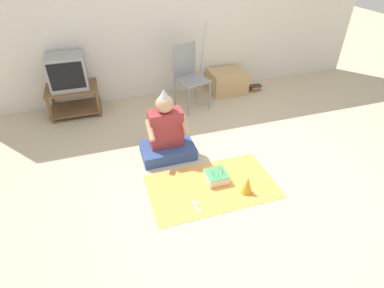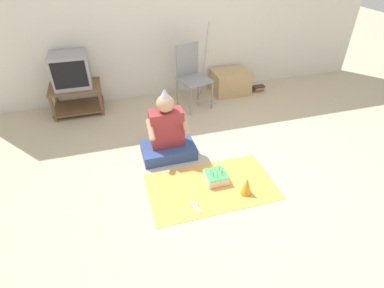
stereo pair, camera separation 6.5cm
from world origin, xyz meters
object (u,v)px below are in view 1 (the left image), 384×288
Objects in this scene: folding_chair at (189,73)px; dust_mop at (203,81)px; tv at (67,71)px; person_seated at (167,136)px; book_pile at (254,88)px; cardboard_box_stack at (227,81)px; birthday_cake at (217,176)px; party_hat_blue at (247,185)px.

dust_mop is at bearing 5.62° from folding_chair.
dust_mop is (1.90, -0.25, -0.28)m from tv.
dust_mop is 1.44× the size of person_seated.
tv is 1.93m from dust_mop.
dust_mop reaches higher than book_pile.
folding_chair reaches higher than cardboard_box_stack.
dust_mop reaches higher than birthday_cake.
cardboard_box_stack reaches higher than party_hat_blue.
tv is 2.93m from book_pile.
party_hat_blue is at bearing -54.26° from tv.
birthday_cake is 1.19× the size of party_hat_blue.
tv is 2.45m from cardboard_box_stack.
party_hat_blue is (-0.24, -2.06, -0.25)m from dust_mop.
folding_chair is 0.29m from dust_mop.
party_hat_blue is at bearing -96.61° from dust_mop.
person_seated is at bearing -144.85° from book_pile.
tv is 2.17× the size of birthday_cake.
party_hat_blue is (0.62, -0.88, -0.17)m from person_seated.
birthday_cake is 0.36m from party_hat_blue.
folding_chair is 2.08m from party_hat_blue.
folding_chair reaches higher than party_hat_blue.
folding_chair is at bearing 89.85° from party_hat_blue.
book_pile is at bearing -12.94° from cardboard_box_stack.
folding_chair is at bearing 82.46° from birthday_cake.
folding_chair is 4.44× the size of book_pile.
folding_chair is 1.84m from birthday_cake.
cardboard_box_stack is 0.47× the size of dust_mop.
person_seated reaches higher than birthday_cake.
book_pile is 2.39m from birthday_cake.
party_hat_blue is (-1.21, -2.17, 0.05)m from book_pile.
person_seated reaches higher than party_hat_blue.
cardboard_box_stack is at bearing 167.06° from book_pile.
birthday_cake is at bearing -57.47° from person_seated.
tv is at bearing 170.82° from folding_chair.
party_hat_blue is (-0.75, -2.28, -0.08)m from cardboard_box_stack.
tv is at bearing 126.15° from person_seated.
dust_mop is 1.87m from birthday_cake.
dust_mop reaches higher than party_hat_blue.
party_hat_blue is at bearing -90.15° from folding_chair.
book_pile is at bearing 35.15° from person_seated.
dust_mop is 1.03m from book_pile.
birthday_cake is (-0.23, -1.77, -0.46)m from folding_chair.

